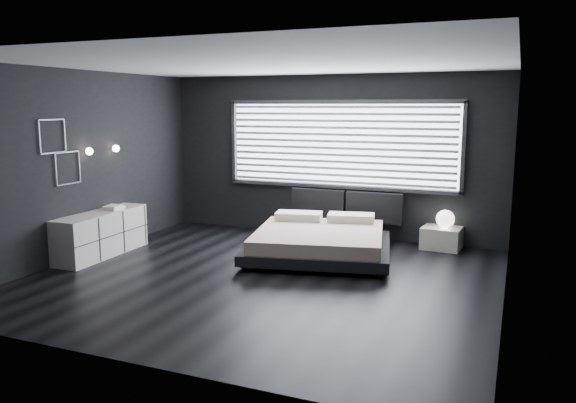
% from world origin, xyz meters
% --- Properties ---
extents(room, '(6.04, 6.00, 2.80)m').
position_xyz_m(room, '(0.00, 0.00, 1.40)').
color(room, black).
rests_on(room, ground).
extents(window, '(4.14, 0.09, 1.52)m').
position_xyz_m(window, '(0.20, 2.70, 1.61)').
color(window, white).
rests_on(window, ground).
extents(headboard, '(1.96, 0.16, 0.52)m').
position_xyz_m(headboard, '(0.34, 2.64, 0.57)').
color(headboard, black).
rests_on(headboard, ground).
extents(sconce_near, '(0.18, 0.11, 0.11)m').
position_xyz_m(sconce_near, '(-2.88, 0.05, 1.60)').
color(sconce_near, silver).
rests_on(sconce_near, ground).
extents(sconce_far, '(0.18, 0.11, 0.11)m').
position_xyz_m(sconce_far, '(-2.88, 0.65, 1.60)').
color(sconce_far, silver).
rests_on(sconce_far, ground).
extents(wall_art_upper, '(0.01, 0.48, 0.48)m').
position_xyz_m(wall_art_upper, '(-2.98, -0.55, 1.85)').
color(wall_art_upper, '#47474C').
rests_on(wall_art_upper, ground).
extents(wall_art_lower, '(0.01, 0.48, 0.48)m').
position_xyz_m(wall_art_lower, '(-2.98, -0.30, 1.38)').
color(wall_art_lower, '#47474C').
rests_on(wall_art_lower, ground).
extents(bed, '(2.48, 2.40, 0.54)m').
position_xyz_m(bed, '(0.33, 1.29, 0.25)').
color(bed, black).
rests_on(bed, ground).
extents(nightstand, '(0.64, 0.55, 0.35)m').
position_xyz_m(nightstand, '(1.99, 2.50, 0.18)').
color(nightstand, white).
rests_on(nightstand, ground).
extents(orb_lamp, '(0.29, 0.29, 0.29)m').
position_xyz_m(orb_lamp, '(2.04, 2.47, 0.49)').
color(orb_lamp, white).
rests_on(orb_lamp, nightstand).
extents(dresser, '(0.51, 1.69, 0.67)m').
position_xyz_m(dresser, '(-2.78, 0.09, 0.34)').
color(dresser, white).
rests_on(dresser, ground).
extents(book_stack, '(0.27, 0.34, 0.06)m').
position_xyz_m(book_stack, '(-2.76, 0.36, 0.70)').
color(book_stack, silver).
rests_on(book_stack, dresser).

